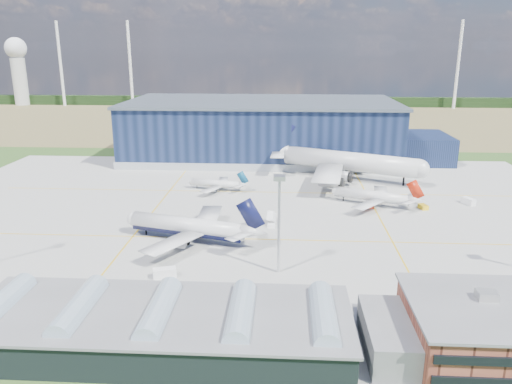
% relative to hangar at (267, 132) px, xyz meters
% --- Properties ---
extents(ground, '(600.00, 600.00, 0.00)m').
position_rel_hangar_xyz_m(ground, '(-2.81, -94.80, -11.62)').
color(ground, '#274B1C').
rests_on(ground, ground).
extents(apron, '(220.00, 160.00, 0.08)m').
position_rel_hangar_xyz_m(apron, '(-2.81, -84.80, -11.59)').
color(apron, gray).
rests_on(apron, ground).
extents(farmland, '(600.00, 220.00, 0.01)m').
position_rel_hangar_xyz_m(farmland, '(-2.81, 125.20, -11.62)').
color(farmland, olive).
rests_on(farmland, ground).
extents(treeline, '(600.00, 8.00, 8.00)m').
position_rel_hangar_xyz_m(treeline, '(-2.81, 205.20, -7.62)').
color(treeline, black).
rests_on(treeline, ground).
extents(horizon_dressing, '(440.20, 18.00, 70.00)m').
position_rel_hangar_xyz_m(horizon_dressing, '(-194.11, 199.58, 22.58)').
color(horizon_dressing, white).
rests_on(horizon_dressing, ground).
extents(hangar, '(145.00, 62.00, 26.10)m').
position_rel_hangar_xyz_m(hangar, '(0.00, 0.00, 0.00)').
color(hangar, '#101A35').
rests_on(hangar, ground).
extents(glass_concourse, '(78.00, 23.00, 8.60)m').
position_rel_hangar_xyz_m(glass_concourse, '(-9.26, -154.80, -7.93)').
color(glass_concourse, black).
rests_on(glass_concourse, ground).
extents(light_mast_center, '(2.60, 2.60, 23.00)m').
position_rel_hangar_xyz_m(light_mast_center, '(7.19, -124.80, 3.82)').
color(light_mast_center, silver).
rests_on(light_mast_center, ground).
extents(airliner_navy, '(49.92, 49.31, 13.26)m').
position_rel_hangar_xyz_m(airliner_navy, '(-17.24, -106.80, -4.99)').
color(airliner_navy, silver).
rests_on(airliner_navy, ground).
extents(airliner_red, '(40.09, 39.75, 9.96)m').
position_rel_hangar_xyz_m(airliner_red, '(36.76, -72.80, -6.64)').
color(airliner_red, silver).
rests_on(airliner_red, ground).
extents(airliner_widebody, '(88.47, 87.76, 21.90)m').
position_rel_hangar_xyz_m(airliner_widebody, '(33.25, -39.80, -0.67)').
color(airliner_widebody, silver).
rests_on(airliner_widebody, ground).
extents(airliner_regional, '(27.56, 27.17, 7.59)m').
position_rel_hangar_xyz_m(airliner_regional, '(-16.40, -58.14, -7.82)').
color(airliner_regional, silver).
rests_on(airliner_regional, ground).
extents(gse_tug_b, '(3.62, 3.82, 1.38)m').
position_rel_hangar_xyz_m(gse_tug_b, '(-0.70, -140.80, -10.93)').
color(gse_tug_b, yellow).
rests_on(gse_tug_b, ground).
extents(gse_van_a, '(5.53, 3.67, 2.22)m').
position_rel_hangar_xyz_m(gse_van_a, '(-18.23, -129.02, -10.51)').
color(gse_van_a, white).
rests_on(gse_van_a, ground).
extents(gse_van_b, '(3.91, 5.13, 2.14)m').
position_rel_hangar_xyz_m(gse_van_b, '(68.68, -69.89, -10.55)').
color(gse_van_b, white).
rests_on(gse_van_b, ground).
extents(gse_tug_c, '(2.93, 3.82, 1.48)m').
position_rel_hangar_xyz_m(gse_tug_c, '(52.55, -75.87, -10.88)').
color(gse_tug_c, yellow).
rests_on(gse_tug_c, ground).
extents(airstair, '(2.70, 4.74, 2.86)m').
position_rel_hangar_xyz_m(airstair, '(4.71, -92.76, -10.19)').
color(airstair, white).
rests_on(airstair, ground).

